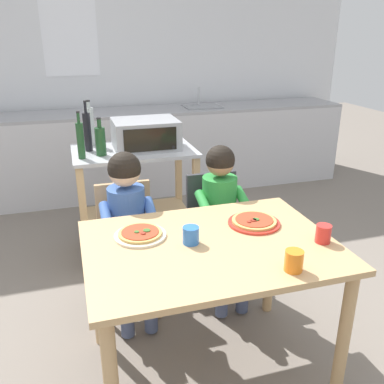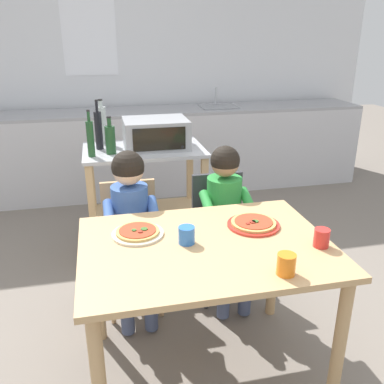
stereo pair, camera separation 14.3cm
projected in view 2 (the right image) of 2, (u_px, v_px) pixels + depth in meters
name	position (u px, v px, depth m)	size (l,w,h in m)	color
ground_plane	(166.00, 255.00, 3.38)	(12.53, 12.53, 0.00)	slate
back_wall_tiled	(135.00, 64.00, 4.66)	(5.49, 0.13, 2.70)	silver
kitchen_counter	(143.00, 151.00, 4.61)	(4.94, 0.60, 1.11)	silver
kitchen_island_cart	(145.00, 183.00, 3.31)	(0.92, 0.59, 0.85)	#B7BABF
toaster_oven	(156.00, 133.00, 3.20)	(0.48, 0.39, 0.22)	#999BA0
bottle_slim_sauce	(102.00, 124.00, 3.31)	(0.07, 0.07, 0.35)	#ADB7B2
bottle_clear_vinegar	(99.00, 130.00, 3.14)	(0.06, 0.06, 0.37)	black
bottle_squat_spirits	(90.00, 138.00, 2.95)	(0.05, 0.05, 0.33)	#1E4723
bottle_brown_beer	(110.00, 139.00, 3.03)	(0.07, 0.07, 0.27)	#1E4723
dining_table	(206.00, 264.00, 2.01)	(1.18, 0.86, 0.75)	tan
dining_chair_left	(131.00, 236.00, 2.64)	(0.36, 0.36, 0.81)	tan
dining_chair_right	(220.00, 226.00, 2.78)	(0.36, 0.36, 0.81)	#333338
child_in_blue_striped_shirt	(131.00, 216.00, 2.46)	(0.32, 0.42, 1.04)	#424C6B
child_in_green_shirt	(227.00, 209.00, 2.60)	(0.32, 0.42, 1.03)	#424C6B
pizza_plate_cream	(138.00, 233.00, 2.05)	(0.26, 0.26, 0.03)	beige
pizza_plate_red_rimmed	(253.00, 224.00, 2.15)	(0.27, 0.27, 0.03)	red
drinking_cup_red	(322.00, 238.00, 1.93)	(0.07, 0.07, 0.09)	red
drinking_cup_blue	(187.00, 235.00, 1.96)	(0.08, 0.08, 0.08)	blue
drinking_cup_orange	(286.00, 264.00, 1.71)	(0.08, 0.08, 0.09)	orange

